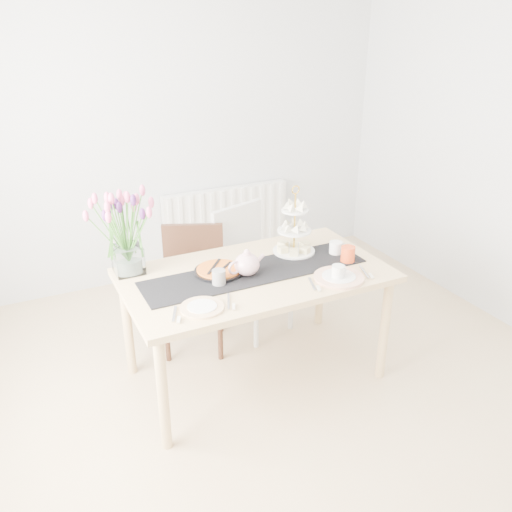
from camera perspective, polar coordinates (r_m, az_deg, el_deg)
name	(u,v)px	position (r m, az deg, el deg)	size (l,w,h in m)	color
room_shell	(305,212)	(2.68, 5.19, 4.61)	(4.50, 4.50, 4.50)	tan
radiator	(226,219)	(5.02, -3.13, 3.87)	(1.20, 0.08, 0.60)	white
dining_table	(255,283)	(3.33, -0.07, -2.90)	(1.60, 0.90, 0.75)	#D5B473
chair_brown	(194,278)	(3.82, -6.59, -2.32)	(0.56, 0.56, 0.86)	#341D13
chair_white	(248,259)	(3.97, -0.80, -0.36)	(0.58, 0.58, 0.93)	silver
table_runner	(255,272)	(3.30, -0.07, -1.66)	(1.40, 0.35, 0.01)	black
tulip_vase	(124,219)	(3.26, -13.76, 3.77)	(0.63, 0.63, 0.53)	silver
cake_stand	(294,236)	(3.53, 4.04, 2.09)	(0.28, 0.28, 0.41)	gold
teapot	(247,264)	(3.22, -0.96, -0.88)	(0.24, 0.20, 0.16)	silver
cream_jug	(336,248)	(3.57, 8.39, 0.83)	(0.09, 0.09, 0.09)	white
tart_tin	(219,271)	(3.28, -3.92, -1.59)	(0.30, 0.30, 0.04)	black
mug_grey	(219,278)	(3.14, -3.93, -2.28)	(0.08, 0.08, 0.09)	gray
mug_white	(338,273)	(3.23, 8.63, -1.75)	(0.08, 0.08, 0.09)	white
mug_orange	(348,255)	(3.46, 9.64, 0.16)	(0.09, 0.09, 0.11)	#E24419
plate_left	(202,307)	(2.92, -5.70, -5.41)	(0.24, 0.24, 0.01)	white
plate_right	(339,277)	(3.26, 8.70, -2.24)	(0.30, 0.30, 0.02)	white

